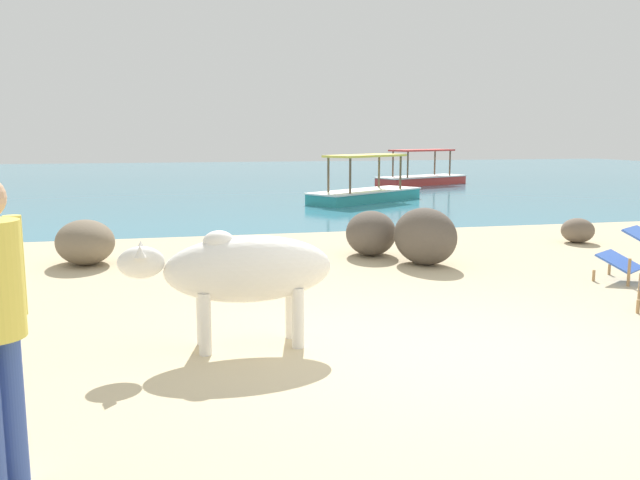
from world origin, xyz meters
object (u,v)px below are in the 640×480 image
at_px(cow, 243,270).
at_px(boat_red, 421,177).
at_px(deck_chair_near, 633,252).
at_px(boat_teal, 365,192).

bearing_deg(cow, boat_red, -116.70).
bearing_deg(deck_chair_near, cow, 72.56).
xyz_separation_m(cow, deck_chair_near, (4.96, 1.41, -0.29)).
xyz_separation_m(deck_chair_near, boat_teal, (-0.23, 10.49, -0.13)).
bearing_deg(boat_red, cow, 40.55).
distance_m(boat_teal, boat_red, 6.72).
distance_m(cow, deck_chair_near, 5.17).
distance_m(deck_chair_near, boat_teal, 10.50).
relative_size(boat_teal, boat_red, 0.97).
height_order(boat_teal, boat_red, same).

